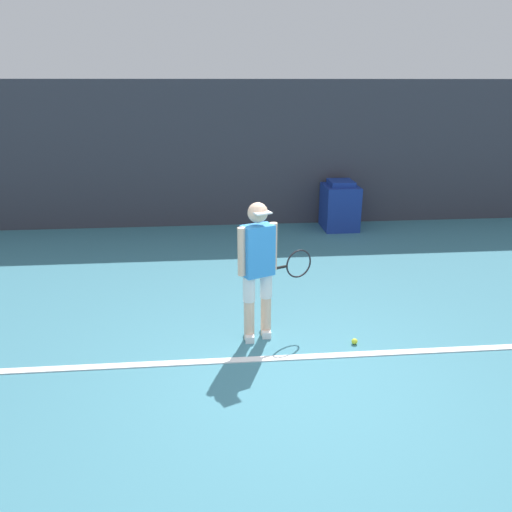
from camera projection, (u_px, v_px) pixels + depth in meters
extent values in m
plane|color=teal|center=(294.00, 382.00, 4.93)|extent=(24.00, 24.00, 0.00)
cube|color=#383842|center=(248.00, 155.00, 9.93)|extent=(24.00, 0.10, 2.85)
cube|color=white|center=(287.00, 358.00, 5.35)|extent=(21.60, 0.10, 0.01)
cylinder|color=beige|center=(249.00, 320.00, 5.68)|extent=(0.12, 0.12, 0.48)
cylinder|color=white|center=(249.00, 289.00, 5.55)|extent=(0.14, 0.14, 0.29)
cube|color=white|center=(249.00, 336.00, 5.74)|extent=(0.10, 0.24, 0.08)
cylinder|color=beige|center=(266.00, 316.00, 5.78)|extent=(0.12, 0.12, 0.48)
cylinder|color=white|center=(266.00, 285.00, 5.65)|extent=(0.14, 0.14, 0.29)
cube|color=white|center=(266.00, 331.00, 5.84)|extent=(0.10, 0.24, 0.08)
cube|color=#338CE0|center=(258.00, 250.00, 5.45)|extent=(0.39, 0.32, 0.57)
sphere|color=beige|center=(258.00, 213.00, 5.31)|extent=(0.22, 0.22, 0.22)
cube|color=white|center=(262.00, 213.00, 5.22)|extent=(0.21, 0.18, 0.02)
cylinder|color=beige|center=(242.00, 252.00, 5.36)|extent=(0.09, 0.09, 0.54)
cylinder|color=beige|center=(273.00, 246.00, 5.54)|extent=(0.09, 0.09, 0.54)
cylinder|color=black|center=(280.00, 267.00, 5.67)|extent=(0.18, 0.10, 0.03)
torus|color=black|center=(299.00, 264.00, 5.79)|extent=(0.32, 0.16, 0.34)
sphere|color=#D1E533|center=(354.00, 341.00, 5.63)|extent=(0.07, 0.07, 0.07)
cube|color=navy|center=(340.00, 207.00, 9.95)|extent=(0.66, 0.79, 0.87)
cube|color=navy|center=(341.00, 183.00, 9.79)|extent=(0.46, 0.55, 0.10)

